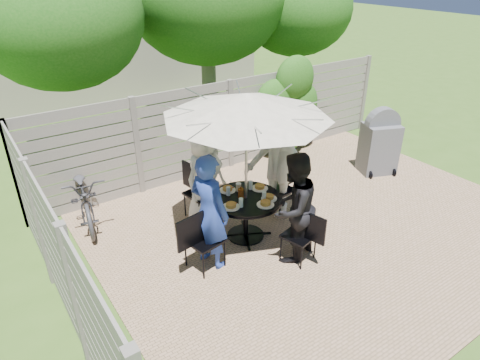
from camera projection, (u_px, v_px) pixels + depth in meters
backyard_envelope at (103, 6)px, 13.26m from camera, size 60.00×60.00×5.00m
patio_table at (246, 210)px, 6.58m from camera, size 1.36×1.36×0.71m
umbrella at (247, 105)px, 5.81m from camera, size 3.02×3.02×2.33m
chair_back at (200, 202)px, 7.21m from camera, size 0.51×0.70×0.92m
person_back at (205, 176)px, 6.88m from camera, size 0.92×0.74×1.64m
chair_left at (204, 251)px, 6.00m from camera, size 0.71×0.52×0.94m
person_left at (209, 212)px, 5.83m from camera, size 0.58×0.72×1.72m
chair_front at (299, 245)px, 6.17m from camera, size 0.50×0.65×0.86m
person_front at (293, 208)px, 5.98m from camera, size 0.96×0.85×1.66m
chair_right at (280, 198)px, 7.36m from camera, size 0.67×0.49×0.88m
person_right at (277, 164)px, 6.95m from camera, size 1.05×1.39×1.91m
plate_back at (228, 189)px, 6.67m from camera, size 0.26×0.26×0.06m
plate_left at (231, 206)px, 6.22m from camera, size 0.26×0.26×0.06m
plate_front at (265, 204)px, 6.27m from camera, size 0.26×0.26×0.06m
plate_right at (260, 187)px, 6.72m from camera, size 0.26×0.26×0.06m
plate_extra at (269, 198)px, 6.43m from camera, size 0.24×0.24×0.06m
glass_back at (228, 191)px, 6.52m from camera, size 0.07×0.07×0.14m
glass_left at (241, 203)px, 6.21m from camera, size 0.07×0.07×0.14m
glass_front at (264, 196)px, 6.38m from camera, size 0.07×0.07×0.14m
glass_right at (251, 185)px, 6.69m from camera, size 0.07×0.07×0.14m
syrup_jug at (241, 194)px, 6.43m from camera, size 0.09×0.09×0.16m
coffee_cup at (239, 187)px, 6.64m from camera, size 0.08×0.08×0.12m
bicycle at (85, 196)px, 7.02m from camera, size 0.93×1.87×0.94m
bbq_grill at (379, 144)px, 8.56m from camera, size 0.82×0.73×1.38m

